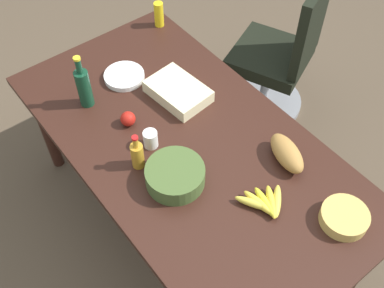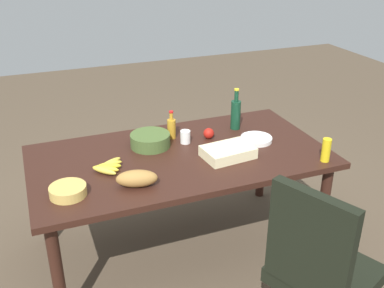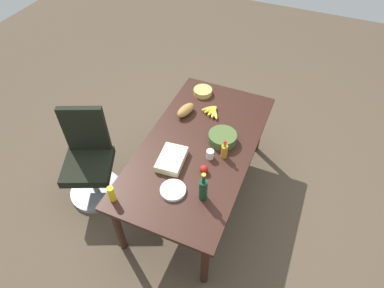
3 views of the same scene
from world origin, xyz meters
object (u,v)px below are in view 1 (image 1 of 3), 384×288
Objects in this scene: conference_table at (188,151)px; salad_bowl at (175,175)px; paper_plate_stack at (124,76)px; apple_red at (128,119)px; sheet_cake at (178,91)px; dressing_bottle at (137,155)px; wine_bottle at (84,87)px; banana_bunch at (265,202)px; mustard_bottle at (159,14)px; office_chair at (277,65)px; bread_loaf at (287,153)px; paper_cup at (151,139)px; chip_bowl at (344,217)px.

salad_bowl reaches higher than conference_table.
apple_red is (-0.29, 0.16, 0.02)m from paper_plate_stack.
sheet_cake is 0.48m from dressing_bottle.
conference_table is at bearing -179.86° from paper_plate_stack.
paper_plate_stack is at bearing -80.86° from wine_bottle.
conference_table is 0.27m from salad_bowl.
dressing_bottle is 0.61m from banana_bunch.
banana_bunch is 1.46× the size of mustard_bottle.
sheet_cake is (-0.11, 0.91, 0.39)m from office_chair.
sheet_cake is at bearing 96.70° from office_chair.
paper_plate_stack is 0.81× the size of salad_bowl.
bread_loaf is 1.21m from mustard_bottle.
bread_loaf is 0.69m from dressing_bottle.
wine_bottle is 4.08× the size of apple_red.
bread_loaf reaches higher than banana_bunch.
conference_table is at bearing -97.20° from dressing_bottle.
conference_table is 9.54× the size of dressing_bottle.
salad_bowl is 0.68m from wine_bottle.
apple_red is at bearing 95.10° from office_chair.
dressing_bottle is 0.90× the size of banana_bunch.
paper_plate_stack is at bearing -26.39° from dressing_bottle.
conference_table is 1.86× the size of office_chair.
paper_cup is (0.59, 0.20, 0.02)m from banana_bunch.
mustard_bottle reaches higher than paper_plate_stack.
dressing_bottle is (0.79, 0.52, 0.05)m from chip_bowl.
wine_bottle is (-0.04, 0.25, 0.10)m from paper_plate_stack.
dressing_bottle is at bearing 178.45° from wine_bottle.
paper_cup is at bearing 43.94° from bread_loaf.
bread_loaf is 1.16× the size of chip_bowl.
paper_plate_stack is at bearing 2.40° from banana_bunch.
office_chair is 5.07× the size of chip_bowl.
apple_red is at bearing -22.96° from dressing_bottle.
conference_table is at bearing -149.24° from apple_red.
sheet_cake is at bearing -59.52° from dressing_bottle.
conference_table is 0.49m from bread_loaf.
dressing_bottle is at bearing 30.59° from banana_bunch.
sheet_cake reaches higher than conference_table.
salad_bowl is at bearing 36.05° from chip_bowl.
dressing_bottle reaches higher than apple_red.
wine_bottle is at bearing 21.60° from chip_bowl.
mustard_bottle is 1.72× the size of paper_cup.
chip_bowl is 1.11m from apple_red.
dressing_bottle is 0.20m from salad_bowl.
mustard_bottle is (0.26, -0.43, 0.06)m from paper_plate_stack.
paper_plate_stack is 0.74m from salad_bowl.
chip_bowl is at bearing -157.90° from apple_red.
bread_loaf is 0.77× the size of wine_bottle.
mustard_bottle is (0.80, -0.69, -0.00)m from dressing_bottle.
chip_bowl is (-1.14, 0.80, 0.38)m from office_chair.
wine_bottle reaches higher than salad_bowl.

